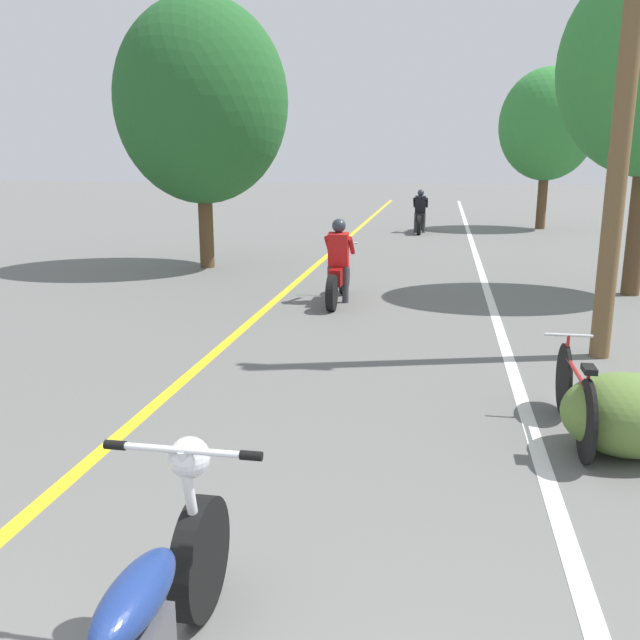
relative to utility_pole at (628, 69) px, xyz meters
The scene contains 10 objects.
lane_stripe_center 8.19m from the utility_pole, 130.38° to the left, with size 0.14×48.00×0.01m, color yellow.
lane_stripe_edge 6.72m from the utility_pole, 101.24° to the left, with size 0.14×48.00×0.01m, color white.
utility_pole is the anchor object (origin of this frame).
roadside_tree_right_far 15.66m from the utility_pole, 85.17° to the left, with size 3.18×2.86×5.28m.
roadside_tree_left 9.23m from the utility_pole, 141.15° to the left, with size 3.74×3.37×5.73m.
roadside_bush 4.29m from the utility_pole, 97.89° to the right, with size 1.10×0.88×0.70m.
motorcycle_foreground 7.67m from the utility_pole, 117.36° to the right, with size 0.82×2.22×1.08m.
motorcycle_rider_lead 5.41m from the utility_pole, 144.46° to the left, with size 0.50×2.02×1.43m.
motorcycle_rider_far 14.30m from the utility_pole, 101.18° to the left, with size 0.50×1.99×1.38m.
bicycle_parked 4.11m from the utility_pole, 106.60° to the right, with size 0.44×1.79×0.82m.
Camera 1 is at (1.09, -1.34, 2.48)m, focal length 38.00 mm.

